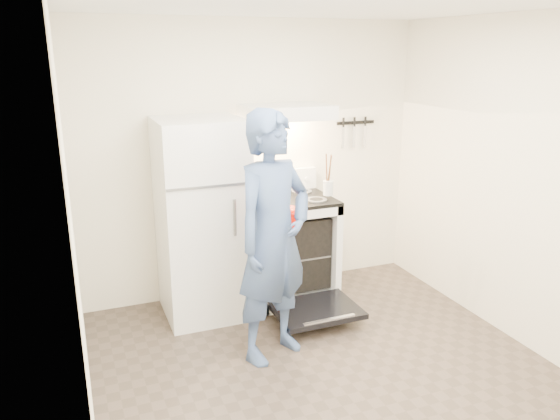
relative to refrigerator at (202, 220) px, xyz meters
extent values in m
plane|color=#4B3E35|center=(0.58, -1.45, -0.85)|extent=(3.60, 3.60, 0.00)
cube|color=beige|center=(0.58, 0.35, 0.40)|extent=(3.20, 0.02, 2.50)
cube|color=white|center=(0.00, 0.00, 0.00)|extent=(0.70, 0.70, 1.70)
cube|color=white|center=(0.81, 0.02, -0.39)|extent=(0.76, 0.65, 0.92)
cube|color=black|center=(0.81, 0.02, 0.09)|extent=(0.76, 0.65, 0.03)
cube|color=white|center=(0.81, 0.31, 0.20)|extent=(0.76, 0.07, 0.20)
cube|color=black|center=(0.81, -0.57, -0.72)|extent=(0.70, 0.54, 0.04)
cube|color=slate|center=(0.81, 0.02, -0.41)|extent=(0.60, 0.52, 0.01)
cube|color=white|center=(0.81, 0.10, 0.86)|extent=(0.76, 0.50, 0.12)
cube|color=black|center=(1.63, 0.33, 0.70)|extent=(0.40, 0.02, 0.03)
cylinder|color=olive|center=(0.90, -0.01, -0.40)|extent=(0.35, 0.35, 0.02)
cylinder|color=silver|center=(1.13, -0.10, 0.20)|extent=(0.09, 0.09, 0.13)
imported|color=navy|center=(0.31, -0.87, 0.08)|extent=(0.80, 0.68, 1.85)
camera|label=1|loc=(-1.01, -4.33, 1.38)|focal=35.00mm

